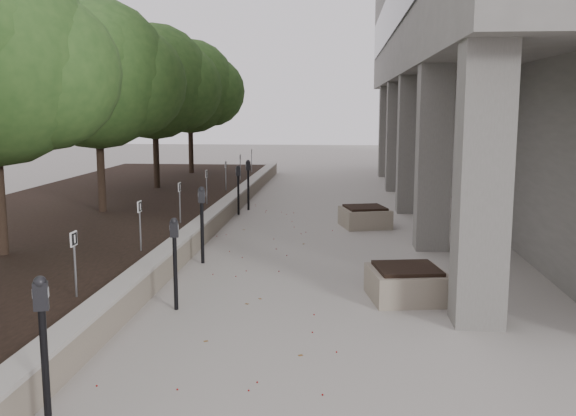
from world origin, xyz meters
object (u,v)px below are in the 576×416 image
(parking_meter_4, at_px, (238,190))
(planter_front, at_px, (407,283))
(parking_meter_3, at_px, (202,225))
(parking_meter_5, at_px, (248,185))
(parking_meter_2, at_px, (175,264))
(crabapple_tree_3, at_px, (98,106))
(crabapple_tree_4, at_px, (155,106))
(crabapple_tree_5, at_px, (190,106))
(parking_meter_1, at_px, (45,357))
(planter_back, at_px, (365,217))

(parking_meter_4, distance_m, planter_front, 8.97)
(parking_meter_3, distance_m, parking_meter_5, 6.74)
(parking_meter_2, xyz_separation_m, parking_meter_5, (-0.30, 9.73, 0.04))
(crabapple_tree_3, xyz_separation_m, crabapple_tree_4, (0.00, 5.00, 0.00))
(crabapple_tree_3, relative_size, crabapple_tree_5, 1.00)
(parking_meter_3, bearing_deg, parking_meter_1, -107.22)
(crabapple_tree_4, relative_size, planter_front, 4.65)
(parking_meter_5, bearing_deg, parking_meter_4, -119.78)
(crabapple_tree_4, bearing_deg, parking_meter_4, -41.76)
(crabapple_tree_3, distance_m, parking_meter_2, 8.06)
(crabapple_tree_4, height_order, parking_meter_3, crabapple_tree_4)
(parking_meter_3, height_order, planter_front, parking_meter_3)
(parking_meter_1, bearing_deg, parking_meter_3, 71.06)
(parking_meter_1, distance_m, parking_meter_5, 13.62)
(crabapple_tree_4, relative_size, parking_meter_5, 3.56)
(crabapple_tree_3, height_order, parking_meter_2, crabapple_tree_3)
(parking_meter_1, height_order, parking_meter_4, parking_meter_1)
(crabapple_tree_4, bearing_deg, parking_meter_1, -77.45)
(parking_meter_2, bearing_deg, parking_meter_1, -101.20)
(crabapple_tree_5, bearing_deg, crabapple_tree_3, -90.00)
(crabapple_tree_3, bearing_deg, crabapple_tree_4, 90.00)
(parking_meter_2, distance_m, planter_back, 7.91)
(parking_meter_5, bearing_deg, parking_meter_2, -107.78)
(parking_meter_4, bearing_deg, planter_back, -39.52)
(crabapple_tree_5, bearing_deg, parking_meter_3, -75.84)
(crabapple_tree_3, relative_size, crabapple_tree_4, 1.00)
(parking_meter_4, height_order, planter_back, parking_meter_4)
(crabapple_tree_4, bearing_deg, parking_meter_3, -68.37)
(crabapple_tree_3, height_order, crabapple_tree_4, same)
(planter_front, bearing_deg, parking_meter_5, 113.71)
(parking_meter_5, relative_size, planter_back, 1.32)
(parking_meter_1, relative_size, parking_meter_2, 1.09)
(parking_meter_2, relative_size, parking_meter_3, 0.93)
(parking_meter_4, bearing_deg, parking_meter_5, 64.09)
(parking_meter_3, relative_size, planter_back, 1.34)
(parking_meter_1, xyz_separation_m, parking_meter_2, (0.23, 3.90, -0.06))
(crabapple_tree_4, bearing_deg, crabapple_tree_3, -90.00)
(crabapple_tree_5, bearing_deg, parking_meter_5, -64.07)
(crabapple_tree_5, relative_size, parking_meter_2, 3.77)
(parking_meter_1, bearing_deg, planter_front, 32.10)
(parking_meter_3, bearing_deg, planter_back, 34.35)
(crabapple_tree_5, relative_size, planter_front, 4.65)
(crabapple_tree_4, distance_m, parking_meter_4, 4.97)
(planter_back, bearing_deg, parking_meter_5, 144.19)
(crabapple_tree_4, relative_size, parking_meter_2, 3.77)
(crabapple_tree_3, relative_size, parking_meter_5, 3.56)
(crabapple_tree_3, height_order, planter_front, crabapple_tree_3)
(crabapple_tree_5, relative_size, parking_meter_4, 3.78)
(planter_back, bearing_deg, planter_front, -85.84)
(parking_meter_1, distance_m, parking_meter_4, 12.74)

